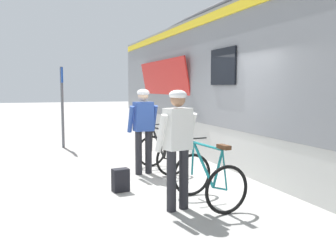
# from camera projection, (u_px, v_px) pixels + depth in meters

# --- Properties ---
(ground_plane) EXTENTS (80.00, 80.00, 0.00)m
(ground_plane) POSITION_uv_depth(u_px,v_px,m) (179.00, 181.00, 7.24)
(ground_plane) COLOR #A09E99
(train_car) EXTENTS (3.19, 16.04, 3.88)m
(train_car) POSITION_uv_depth(u_px,v_px,m) (263.00, 81.00, 9.46)
(train_car) COLOR slate
(train_car) RESTS_ON ground
(cyclist_near_in_white) EXTENTS (0.65, 0.40, 1.76)m
(cyclist_near_in_white) POSITION_uv_depth(u_px,v_px,m) (178.00, 139.00, 5.43)
(cyclist_near_in_white) COLOR #232328
(cyclist_near_in_white) RESTS_ON ground
(cyclist_far_in_blue) EXTENTS (0.63, 0.35, 1.76)m
(cyclist_far_in_blue) POSITION_uv_depth(u_px,v_px,m) (143.00, 124.00, 7.73)
(cyclist_far_in_blue) COLOR #232328
(cyclist_far_in_blue) RESTS_ON ground
(bicycle_near_teal) EXTENTS (0.81, 1.13, 0.99)m
(bicycle_near_teal) POSITION_uv_depth(u_px,v_px,m) (208.00, 179.00, 5.75)
(bicycle_near_teal) COLOR black
(bicycle_near_teal) RESTS_ON ground
(bicycle_far_black) EXTENTS (0.83, 1.15, 0.99)m
(bicycle_far_black) POSITION_uv_depth(u_px,v_px,m) (161.00, 153.00, 8.04)
(bicycle_far_black) COLOR black
(bicycle_far_black) RESTS_ON ground
(backpack_on_platform) EXTENTS (0.30, 0.22, 0.40)m
(backpack_on_platform) POSITION_uv_depth(u_px,v_px,m) (121.00, 180.00, 6.48)
(backpack_on_platform) COLOR black
(backpack_on_platform) RESTS_ON ground
(water_bottle_near_the_bikes) EXTENTS (0.07, 0.07, 0.18)m
(water_bottle_near_the_bikes) POSITION_uv_depth(u_px,v_px,m) (168.00, 168.00, 7.97)
(water_bottle_near_the_bikes) COLOR silver
(water_bottle_near_the_bikes) RESTS_ON ground
(platform_sign_post) EXTENTS (0.08, 0.70, 2.40)m
(platform_sign_post) POSITION_uv_depth(u_px,v_px,m) (62.00, 93.00, 11.10)
(platform_sign_post) COLOR #595B60
(platform_sign_post) RESTS_ON ground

